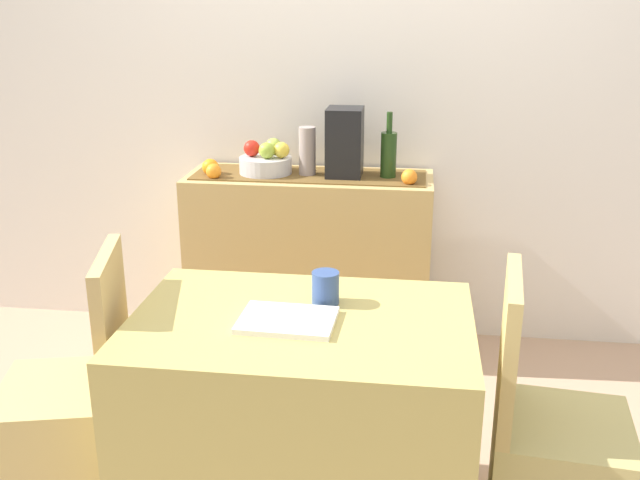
% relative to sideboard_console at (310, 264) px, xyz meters
% --- Properties ---
extents(ground_plane, '(6.40, 6.40, 0.02)m').
position_rel_sideboard_console_xyz_m(ground_plane, '(0.22, -0.92, -0.44)').
color(ground_plane, tan).
rests_on(ground_plane, ground).
extents(room_wall_rear, '(6.40, 0.06, 2.70)m').
position_rel_sideboard_console_xyz_m(room_wall_rear, '(0.22, 0.26, 0.92)').
color(room_wall_rear, silver).
rests_on(room_wall_rear, ground).
extents(sideboard_console, '(1.13, 0.42, 0.87)m').
position_rel_sideboard_console_xyz_m(sideboard_console, '(0.00, 0.00, 0.00)').
color(sideboard_console, tan).
rests_on(sideboard_console, ground).
extents(table_runner, '(1.06, 0.32, 0.01)m').
position_rel_sideboard_console_xyz_m(table_runner, '(0.00, 0.00, 0.44)').
color(table_runner, brown).
rests_on(table_runner, sideboard_console).
extents(fruit_bowl, '(0.24, 0.24, 0.08)m').
position_rel_sideboard_console_xyz_m(fruit_bowl, '(-0.20, 0.00, 0.48)').
color(fruit_bowl, silver).
rests_on(fruit_bowl, table_runner).
extents(apple_center, '(0.08, 0.08, 0.08)m').
position_rel_sideboard_console_xyz_m(apple_center, '(-0.18, 0.07, 0.55)').
color(apple_center, '#9AB443').
rests_on(apple_center, fruit_bowl).
extents(apple_rear, '(0.08, 0.08, 0.08)m').
position_rel_sideboard_console_xyz_m(apple_rear, '(-0.27, 0.01, 0.55)').
color(apple_rear, red).
rests_on(apple_rear, fruit_bowl).
extents(apple_right, '(0.07, 0.07, 0.07)m').
position_rel_sideboard_console_xyz_m(apple_right, '(-0.19, -0.03, 0.55)').
color(apple_right, '#91AA34').
rests_on(apple_right, fruit_bowl).
extents(apple_left, '(0.07, 0.07, 0.07)m').
position_rel_sideboard_console_xyz_m(apple_left, '(-0.13, -0.01, 0.55)').
color(apple_left, gold).
rests_on(apple_left, fruit_bowl).
extents(wine_bottle, '(0.07, 0.07, 0.30)m').
position_rel_sideboard_console_xyz_m(wine_bottle, '(0.36, -0.00, 0.55)').
color(wine_bottle, '#213E16').
rests_on(wine_bottle, sideboard_console).
extents(coffee_maker, '(0.16, 0.18, 0.31)m').
position_rel_sideboard_console_xyz_m(coffee_maker, '(0.16, 0.00, 0.59)').
color(coffee_maker, black).
rests_on(coffee_maker, sideboard_console).
extents(ceramic_vase, '(0.08, 0.08, 0.22)m').
position_rel_sideboard_console_xyz_m(ceramic_vase, '(-0.01, 0.00, 0.55)').
color(ceramic_vase, gray).
rests_on(ceramic_vase, sideboard_console).
extents(orange_loose_far, '(0.07, 0.07, 0.07)m').
position_rel_sideboard_console_xyz_m(orange_loose_far, '(-0.42, -0.12, 0.47)').
color(orange_loose_far, orange).
rests_on(orange_loose_far, sideboard_console).
extents(orange_loose_mid, '(0.08, 0.08, 0.08)m').
position_rel_sideboard_console_xyz_m(orange_loose_mid, '(-0.45, -0.05, 0.47)').
color(orange_loose_mid, orange).
rests_on(orange_loose_mid, sideboard_console).
extents(orange_loose_end, '(0.07, 0.07, 0.07)m').
position_rel_sideboard_console_xyz_m(orange_loose_end, '(0.46, -0.11, 0.47)').
color(orange_loose_end, orange).
rests_on(orange_loose_end, sideboard_console).
extents(dining_table, '(1.03, 0.71, 0.74)m').
position_rel_sideboard_console_xyz_m(dining_table, '(0.16, -1.27, -0.06)').
color(dining_table, tan).
rests_on(dining_table, ground).
extents(open_book, '(0.29, 0.22, 0.02)m').
position_rel_sideboard_console_xyz_m(open_book, '(0.13, -1.31, 0.32)').
color(open_book, white).
rests_on(open_book, dining_table).
extents(coffee_cup, '(0.09, 0.09, 0.10)m').
position_rel_sideboard_console_xyz_m(coffee_cup, '(0.22, -1.15, 0.36)').
color(coffee_cup, '#314A84').
rests_on(coffee_cup, dining_table).
extents(chair_near_window, '(0.48, 0.48, 0.90)m').
position_rel_sideboard_console_xyz_m(chair_near_window, '(-0.62, -1.27, -0.17)').
color(chair_near_window, tan).
rests_on(chair_near_window, ground).
extents(chair_by_corner, '(0.44, 0.44, 0.90)m').
position_rel_sideboard_console_xyz_m(chair_by_corner, '(0.94, -1.27, -0.17)').
color(chair_by_corner, tan).
rests_on(chair_by_corner, ground).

